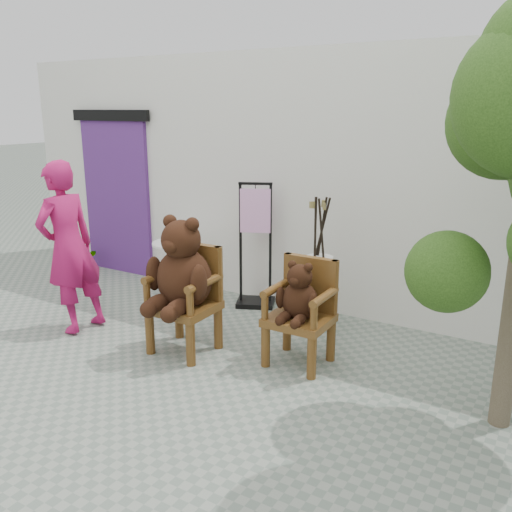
# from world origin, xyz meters

# --- Properties ---
(ground_plane) EXTENTS (60.00, 60.00, 0.00)m
(ground_plane) POSITION_xyz_m (0.00, 0.00, 0.00)
(ground_plane) COLOR gray
(ground_plane) RESTS_ON ground
(back_wall) EXTENTS (9.00, 1.00, 3.00)m
(back_wall) POSITION_xyz_m (0.00, 3.10, 1.50)
(back_wall) COLOR silver
(back_wall) RESTS_ON ground
(doorway) EXTENTS (1.40, 0.11, 2.33)m
(doorway) POSITION_xyz_m (-3.00, 2.58, 1.16)
(doorway) COLOR #51256F
(doorway) RESTS_ON ground
(chair_big) EXTENTS (0.68, 0.72, 1.37)m
(chair_big) POSITION_xyz_m (-0.46, 0.88, 0.77)
(chair_big) COLOR #4C2D10
(chair_big) RESTS_ON ground
(chair_small) EXTENTS (0.57, 0.54, 1.00)m
(chair_small) POSITION_xyz_m (0.64, 1.24, 0.60)
(chair_small) COLOR #4C2D10
(chair_small) RESTS_ON ground
(person) EXTENTS (0.47, 0.69, 1.82)m
(person) POSITION_xyz_m (-1.88, 0.73, 0.91)
(person) COLOR #A71452
(person) RESTS_ON ground
(cafe_table) EXTENTS (0.60, 0.60, 0.70)m
(cafe_table) POSITION_xyz_m (-1.58, 2.14, 0.44)
(cafe_table) COLOR white
(cafe_table) RESTS_ON ground
(display_stand) EXTENTS (0.55, 0.50, 1.51)m
(display_stand) POSITION_xyz_m (-0.53, 2.35, 0.58)
(display_stand) COLOR black
(display_stand) RESTS_ON ground
(stool_bucket) EXTENTS (0.32, 0.32, 1.45)m
(stool_bucket) POSITION_xyz_m (0.43, 2.08, 0.64)
(stool_bucket) COLOR white
(stool_bucket) RESTS_ON ground
(potted_plant) EXTENTS (0.39, 0.34, 0.43)m
(potted_plant) POSITION_xyz_m (-3.40, 2.11, 0.21)
(potted_plant) COLOR #1A370F
(potted_plant) RESTS_ON ground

